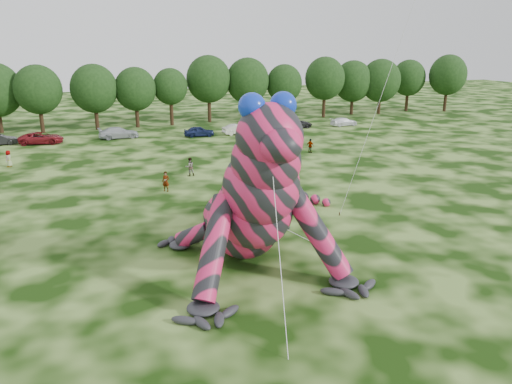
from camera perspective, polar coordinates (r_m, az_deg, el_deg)
The scene contains 26 objects.
ground at distance 26.50m, azimuth 10.67°, elevation -11.50°, with size 240.00×240.00×0.00m, color #16330A.
inflatable_gecko at distance 29.54m, azimuth -2.28°, elevation 2.40°, with size 17.16×20.38×10.19m, color #CF2058, non-canonical shape.
tree_6 at distance 77.31m, azimuth -23.55°, elevation 9.71°, with size 6.52×5.86×9.49m, color black, non-canonical shape.
tree_7 at distance 77.26m, azimuth -17.95°, elevation 10.27°, with size 6.68×6.01×9.48m, color black, non-canonical shape.
tree_8 at distance 77.84m, azimuth -13.56°, elevation 10.46°, with size 6.14×5.53×8.94m, color black, non-canonical shape.
tree_9 at distance 78.92m, azimuth -9.71°, elevation 10.67°, with size 5.27×4.74×8.68m, color black, non-canonical shape.
tree_10 at distance 81.32m, azimuth -5.41°, elevation 11.65°, with size 7.09×6.38×10.50m, color black, non-canonical shape.
tree_11 at distance 82.74m, azimuth -0.96°, elevation 11.65°, with size 7.01×6.31×10.07m, color black, non-canonical shape.
tree_12 at distance 84.52m, azimuth 3.23°, elevation 11.37°, with size 5.99×5.39×8.97m, color black, non-canonical shape.
tree_13 at distance 86.88m, azimuth 7.84°, elevation 11.77°, with size 6.83×6.15×10.13m, color black, non-canonical shape.
tree_14 at distance 91.32m, azimuth 10.99°, elevation 11.63°, with size 6.82×6.14×9.40m, color black, non-canonical shape.
tree_15 at distance 93.11m, azimuth 14.02°, elevation 11.61°, with size 7.17×6.45×9.63m, color black, non-canonical shape.
tree_16 at distance 98.38m, azimuth 16.98°, elevation 11.56°, with size 6.26×5.63×9.37m, color black, non-canonical shape.
tree_17 at distance 100.19m, azimuth 21.00°, elevation 11.54°, with size 6.98×6.28×10.30m, color black, non-canonical shape.
car_2 at distance 69.14m, azimuth -23.33°, elevation 5.68°, with size 2.46×5.34×1.49m, color maroon.
car_3 at distance 69.72m, azimuth -15.43°, elevation 6.54°, with size 2.12×5.21×1.51m, color #B2B7BD.
car_4 at distance 69.13m, azimuth -6.53°, elevation 6.91°, with size 1.65×4.10×1.40m, color #16204A.
car_5 at distance 70.37m, azimuth -2.12°, elevation 7.18°, with size 1.49×4.26×1.40m, color silver.
car_6 at distance 75.84m, azimuth 4.65°, elevation 7.81°, with size 2.23×4.83×1.34m, color black.
car_7 at distance 78.73m, azimuth 10.01°, elevation 7.91°, with size 1.77×4.34×1.26m, color white.
spectator_4 at distance 57.61m, azimuth -26.41°, elevation 3.44°, with size 0.84×0.55×1.73m, color gray.
spectator_1 at distance 48.45m, azimuth -7.59°, elevation 2.87°, with size 0.88×0.68×1.81m, color gray.
spectator_5 at distance 43.80m, azimuth 4.53°, elevation 1.47°, with size 1.66×0.53×1.79m, color gray.
spectator_0 at distance 43.72m, azimuth -10.27°, elevation 1.19°, with size 0.64×0.42×1.75m, color gray.
spectator_3 at distance 58.64m, azimuth 6.23°, elevation 5.27°, with size 0.96×0.40×1.64m, color gray.
spectator_2 at distance 55.54m, azimuth 3.19°, elevation 4.79°, with size 1.18×0.68×1.83m, color gray.
Camera 1 is at (-12.09, -20.05, 12.43)m, focal length 35.00 mm.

